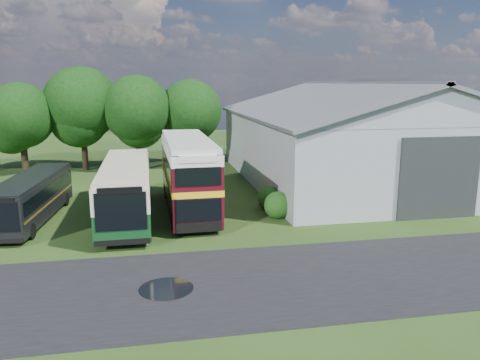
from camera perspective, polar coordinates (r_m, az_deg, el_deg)
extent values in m
plane|color=#1D3310|center=(22.32, -5.37, -9.59)|extent=(120.00, 120.00, 0.00)
cube|color=black|center=(20.08, 4.25, -12.09)|extent=(60.00, 8.00, 0.02)
cylinder|color=black|center=(19.48, -8.99, -13.00)|extent=(2.20, 2.20, 0.01)
cube|color=gray|center=(40.75, 13.72, 3.91)|extent=(18.00, 24.00, 5.50)
cube|color=#2D3033|center=(30.38, 23.12, 0.19)|extent=(5.20, 0.18, 5.00)
cylinder|color=black|center=(46.05, -24.76, 2.50)|extent=(0.56, 0.56, 3.06)
sphere|color=black|center=(45.66, -25.17, 7.13)|extent=(5.78, 5.78, 5.78)
cylinder|color=black|center=(46.34, -18.41, 3.37)|extent=(0.56, 0.56, 3.60)
sphere|color=black|center=(45.94, -18.77, 8.80)|extent=(6.80, 6.80, 6.80)
cylinder|color=black|center=(44.98, -12.22, 3.29)|extent=(0.56, 0.56, 3.31)
sphere|color=black|center=(44.58, -12.45, 8.44)|extent=(6.26, 6.26, 6.26)
cylinder|color=black|center=(45.93, -5.95, 3.57)|extent=(0.56, 0.56, 3.17)
sphere|color=black|center=(45.54, -6.05, 8.40)|extent=(5.98, 5.98, 5.98)
sphere|color=#194714|center=(28.89, 4.59, -4.55)|extent=(1.70, 1.70, 1.70)
sphere|color=#194714|center=(30.75, 3.60, -3.52)|extent=(1.60, 1.60, 1.60)
cube|color=#0F3818|center=(29.15, -13.70, -0.94)|extent=(2.89, 12.28, 3.05)
cube|color=#410913|center=(29.80, -6.34, 0.92)|extent=(2.97, 11.03, 4.40)
cube|color=black|center=(30.33, -24.06, -1.88)|extent=(3.13, 9.94, 2.43)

